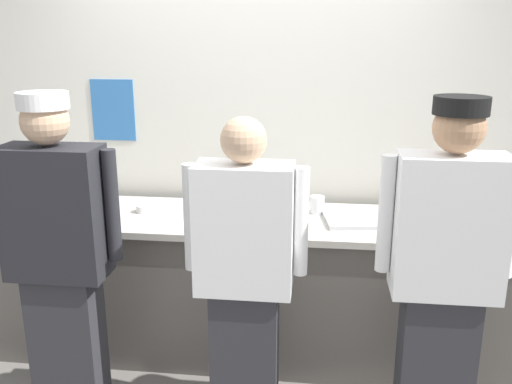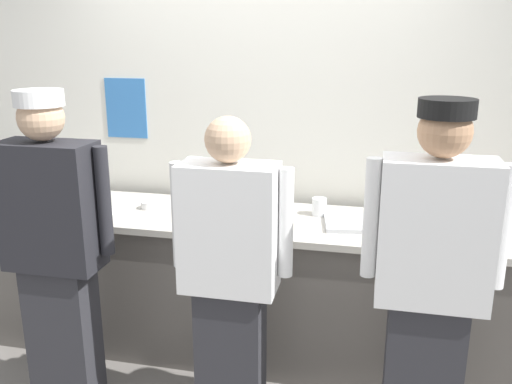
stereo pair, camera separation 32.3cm
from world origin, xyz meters
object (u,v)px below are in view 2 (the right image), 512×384
(sheet_tray, at_px, (370,224))
(mixing_bowl_steel, at_px, (253,208))
(ramekin_red_sauce, at_px, (148,205))
(plate_stack_front, at_px, (73,204))
(ramekin_green_sauce, at_px, (473,239))
(chefs_knife, at_px, (476,226))
(chef_center, at_px, (230,274))
(squeeze_bottle_primary, at_px, (451,203))
(chef_near_left, at_px, (55,248))
(deli_cup, at_px, (319,207))
(ramekin_orange_sauce, at_px, (107,210))
(squeeze_bottle_secondary, at_px, (432,208))
(chef_far_right, at_px, (431,280))

(sheet_tray, bearing_deg, mixing_bowl_steel, -177.96)
(ramekin_red_sauce, bearing_deg, plate_stack_front, -169.34)
(plate_stack_front, xyz_separation_m, ramekin_green_sauce, (2.39, -0.09, 0.00))
(plate_stack_front, distance_m, sheet_tray, 1.85)
(chefs_knife, bearing_deg, chef_center, -146.16)
(sheet_tray, height_order, chefs_knife, sheet_tray)
(ramekin_red_sauce, distance_m, chefs_knife, 1.97)
(squeeze_bottle_primary, bearing_deg, sheet_tray, -155.29)
(chef_near_left, height_order, chef_center, chef_near_left)
(chef_near_left, distance_m, chef_center, 0.92)
(plate_stack_front, distance_m, deli_cup, 1.56)
(squeeze_bottle_primary, height_order, chefs_knife, squeeze_bottle_primary)
(deli_cup, bearing_deg, chef_near_left, -145.12)
(ramekin_red_sauce, height_order, ramekin_orange_sauce, ramekin_red_sauce)
(chef_center, bearing_deg, ramekin_orange_sauce, 148.05)
(chef_center, height_order, sheet_tray, chef_center)
(chef_near_left, relative_size, chefs_knife, 6.25)
(deli_cup, bearing_deg, squeeze_bottle_secondary, 0.20)
(ramekin_green_sauce, bearing_deg, chef_near_left, -164.55)
(chef_far_right, relative_size, squeeze_bottle_primary, 8.02)
(chef_near_left, xyz_separation_m, plate_stack_front, (-0.29, 0.67, 0.01))
(chef_near_left, distance_m, sheet_tray, 1.73)
(chef_far_right, xyz_separation_m, ramekin_green_sauce, (0.26, 0.56, 0.01))
(chef_near_left, distance_m, ramekin_orange_sauce, 0.61)
(mixing_bowl_steel, height_order, ramekin_orange_sauce, mixing_bowl_steel)
(ramekin_red_sauce, bearing_deg, sheet_tray, -0.82)
(plate_stack_front, bearing_deg, mixing_bowl_steel, 2.22)
(chef_far_right, distance_m, ramekin_green_sauce, 0.62)
(chef_far_right, xyz_separation_m, ramekin_red_sauce, (-1.66, 0.74, 0.01))
(chef_near_left, xyz_separation_m, mixing_bowl_steel, (0.87, 0.72, 0.05))
(chef_center, bearing_deg, squeeze_bottle_secondary, 40.75)
(chef_center, distance_m, ramekin_green_sauce, 1.31)
(plate_stack_front, relative_size, deli_cup, 2.14)
(plate_stack_front, relative_size, sheet_tray, 0.44)
(plate_stack_front, xyz_separation_m, ramekin_orange_sauce, (0.27, -0.06, -0.00))
(ramekin_orange_sauce, bearing_deg, chef_near_left, -87.47)
(chef_far_right, height_order, squeeze_bottle_primary, chef_far_right)
(sheet_tray, relative_size, ramekin_green_sauce, 5.22)
(sheet_tray, height_order, deli_cup, deli_cup)
(chef_far_right, distance_m, squeeze_bottle_primary, 0.96)
(ramekin_orange_sauce, bearing_deg, squeeze_bottle_secondary, 7.76)
(mixing_bowl_steel, bearing_deg, sheet_tray, 2.04)
(squeeze_bottle_secondary, distance_m, chefs_knife, 0.26)
(chefs_knife, bearing_deg, mixing_bowl_steel, -174.09)
(chef_near_left, height_order, mixing_bowl_steel, chef_near_left)
(chef_near_left, distance_m, ramekin_red_sauce, 0.78)
(ramekin_red_sauce, bearing_deg, deli_cup, 5.90)
(chef_center, xyz_separation_m, sheet_tray, (0.64, 0.72, 0.06))
(sheet_tray, relative_size, ramekin_orange_sauce, 5.97)
(squeeze_bottle_primary, xyz_separation_m, deli_cup, (-0.77, -0.08, -0.05))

